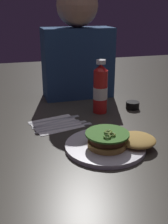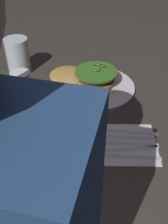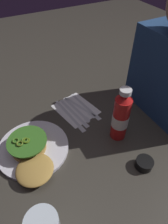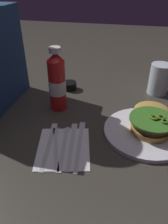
% 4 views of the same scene
% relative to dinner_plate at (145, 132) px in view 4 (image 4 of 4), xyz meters
% --- Properties ---
extents(ground_plane, '(3.00, 3.00, 0.00)m').
position_rel_dinner_plate_xyz_m(ground_plane, '(0.08, 0.03, -0.01)').
color(ground_plane, '#39352D').
extents(dinner_plate, '(0.25, 0.25, 0.01)m').
position_rel_dinner_plate_xyz_m(dinner_plate, '(0.00, 0.00, 0.00)').
color(dinner_plate, silver).
rests_on(dinner_plate, ground_plane).
extents(burger_sandwich, '(0.23, 0.14, 0.05)m').
position_rel_dinner_plate_xyz_m(burger_sandwich, '(0.04, -0.02, 0.03)').
color(burger_sandwich, '#B58B40').
rests_on(burger_sandwich, dinner_plate).
extents(ketchup_bottle, '(0.06, 0.06, 0.22)m').
position_rel_dinner_plate_xyz_m(ketchup_bottle, '(0.09, 0.31, 0.09)').
color(ketchup_bottle, red).
rests_on(ketchup_bottle, ground_plane).
extents(water_glass, '(0.08, 0.08, 0.12)m').
position_rel_dinner_plate_xyz_m(water_glass, '(0.28, -0.05, 0.05)').
color(water_glass, silver).
rests_on(water_glass, ground_plane).
extents(condiment_cup, '(0.06, 0.06, 0.03)m').
position_rel_dinner_plate_xyz_m(condiment_cup, '(0.24, 0.31, 0.01)').
color(condiment_cup, black).
rests_on(condiment_cup, ground_plane).
extents(napkin, '(0.20, 0.18, 0.00)m').
position_rel_dinner_plate_xyz_m(napkin, '(-0.12, 0.23, -0.01)').
color(napkin, white).
rests_on(napkin, ground_plane).
extents(butter_knife, '(0.22, 0.04, 0.00)m').
position_rel_dinner_plate_xyz_m(butter_knife, '(-0.08, 0.19, -0.00)').
color(butter_knife, silver).
rests_on(butter_knife, napkin).
extents(table_knife, '(0.20, 0.05, 0.00)m').
position_rel_dinner_plate_xyz_m(table_knife, '(-0.09, 0.21, -0.00)').
color(table_knife, silver).
rests_on(table_knife, napkin).
extents(spoon_utensil, '(0.19, 0.05, 0.00)m').
position_rel_dinner_plate_xyz_m(spoon_utensil, '(-0.09, 0.23, -0.00)').
color(spoon_utensil, silver).
rests_on(spoon_utensil, napkin).
extents(fork_utensil, '(0.18, 0.08, 0.00)m').
position_rel_dinner_plate_xyz_m(fork_utensil, '(-0.10, 0.26, -0.00)').
color(fork_utensil, silver).
rests_on(fork_utensil, napkin).
extents(steak_knife, '(0.21, 0.05, 0.00)m').
position_rel_dinner_plate_xyz_m(steak_knife, '(-0.10, 0.27, -0.00)').
color(steak_knife, silver).
rests_on(steak_knife, napkin).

